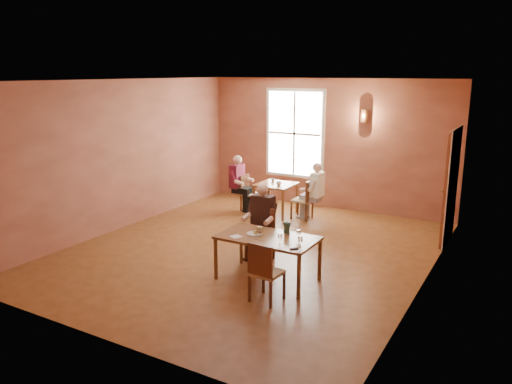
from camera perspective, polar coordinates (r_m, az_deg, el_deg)
The scene contains 29 objects.
ground at distance 9.04m, azimuth -0.63°, elevation -6.74°, with size 6.00×7.00×0.01m, color brown.
wall_back at distance 11.74m, azimuth 8.06°, elevation 5.44°, with size 6.00×0.04×3.00m, color brown.
wall_front at distance 5.97m, azimuth -17.96°, elevation -3.08°, with size 6.00×0.04×3.00m, color brown.
wall_left at distance 10.45m, azimuth -15.03°, elevation 4.10°, with size 0.04×7.00×3.00m, color brown.
wall_right at distance 7.60m, azimuth 19.25°, elevation 0.34°, with size 0.04×7.00×3.00m, color brown.
ceiling at distance 8.47m, azimuth -0.69°, elevation 12.64°, with size 6.00×7.00×0.04m, color white.
window at distance 11.99m, azimuth 4.43°, elevation 6.67°, with size 1.36×0.10×1.96m, color white.
door at distance 9.92m, azimuth 21.24°, elevation 0.49°, with size 0.12×1.04×2.10m, color maroon.
wall_sconce at distance 11.27m, azimuth 12.28°, elevation 8.51°, with size 0.16×0.16×0.28m, color brown.
main_table at distance 7.74m, azimuth 1.33°, elevation -7.57°, with size 1.49×0.84×0.70m, color brown, non-canonical shape.
chair_diner_main at distance 8.47m, azimuth 0.45°, elevation -4.99°, with size 0.39×0.39×0.89m, color #432911, non-canonical shape.
diner_main at distance 8.39m, azimuth 0.36°, elevation -3.88°, with size 0.50×0.50×1.25m, color black, non-canonical shape.
chair_empty at distance 7.03m, azimuth 1.26°, elevation -9.04°, with size 0.39×0.39×0.88m, color #452012, non-canonical shape.
plate_food at distance 7.72m, azimuth -0.16°, elevation -4.73°, with size 0.25×0.25×0.03m, color silver.
sandwich at distance 7.72m, azimuth 0.42°, elevation -4.45°, with size 0.08×0.08×0.10m, color #AF8250.
goblet_a at distance 7.50m, azimuth 4.89°, elevation -4.82°, with size 0.06×0.06×0.16m, color white, non-canonical shape.
goblet_b at distance 7.20m, azimuth 5.08°, elevation -5.57°, with size 0.07×0.07×0.17m, color silver, non-canonical shape.
goblet_c at distance 7.31m, azimuth 2.76°, elevation -5.25°, with size 0.07×0.07×0.16m, color white, non-canonical shape.
menu_stand at distance 7.75m, azimuth 3.54°, elevation -4.12°, with size 0.11×0.05×0.18m, color #2A4631.
knife at distance 7.45m, azimuth 0.29°, elevation -5.52°, with size 0.17×0.01×0.00m, color white.
napkin at distance 7.62m, azimuth -2.30°, elevation -5.10°, with size 0.15×0.15×0.01m, color white.
sunglasses at distance 7.11m, azimuth 4.37°, elevation -6.49°, with size 0.12×0.04×0.02m, color black.
second_table at distance 11.20m, azimuth 2.27°, elevation -0.82°, with size 0.80×0.80×0.71m, color brown, non-canonical shape.
chair_diner_white at distance 10.90m, azimuth 5.30°, elevation -0.83°, with size 0.38×0.38×0.87m, color #3F1B0D, non-canonical shape.
diner_white at distance 10.85m, azimuth 5.46°, elevation 0.02°, with size 0.48×0.48×1.21m, color silver, non-canonical shape.
chair_diner_maroon at distance 11.49m, azimuth -0.61°, elevation -0.13°, with size 0.37×0.37×0.83m, color #582F15, non-canonical shape.
diner_maroon at distance 11.45m, azimuth -0.74°, elevation 0.89°, with size 0.50×0.50×1.24m, color #4F1119, non-canonical shape.
cup_a at distance 10.95m, azimuth 2.63°, elevation 0.99°, with size 0.11×0.11×0.09m, color white.
cup_b at distance 11.29m, azimuth 1.94°, elevation 1.37°, with size 0.09×0.09×0.08m, color white.
Camera 1 is at (4.29, -7.30, 3.15)m, focal length 35.00 mm.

